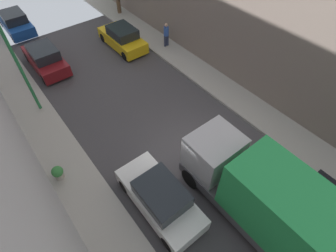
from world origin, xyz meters
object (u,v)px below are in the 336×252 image
Objects in this scene: lamp_post at (11,50)px; parked_car_left_3 at (16,23)px; potted_plant_0 at (58,172)px; parked_car_right_2 at (123,38)px; parked_car_left_2 at (45,59)px; parked_car_left_1 at (160,198)px; delivery_truck at (264,198)px; pedestrian at (166,34)px.

parked_car_left_3 is at bearing 79.17° from lamp_post.
parked_car_right_2 is at bearing 43.40° from potted_plant_0.
potted_plant_0 is at bearing -107.97° from parked_car_left_2.
lamp_post is (-1.90, -9.93, 3.23)m from parked_car_left_3.
potted_plant_0 is (-2.84, 3.90, -0.16)m from parked_car_left_1.
delivery_truck is at bearing -100.57° from parked_car_right_2.
parked_car_left_1 is 0.64× the size of delivery_truck.
parked_car_left_3 is at bearing 90.00° from parked_car_left_1.
potted_plant_0 is at bearing -136.60° from parked_car_right_2.
parked_car_left_3 is 1.00× the size of parked_car_right_2.
lamp_post is (0.94, 5.06, 3.39)m from potted_plant_0.
potted_plant_0 is (-2.84, -8.74, -0.16)m from parked_car_left_2.
lamp_post is at bearing 101.98° from parked_car_left_1.
lamp_post is at bearing -117.28° from parked_car_left_2.
parked_car_left_1 is 4.02m from delivery_truck.
lamp_post reaches higher than potted_plant_0.
parked_car_right_2 is (5.40, -0.95, 0.00)m from parked_car_left_2.
delivery_truck is 8.88× the size of potted_plant_0.
lamp_post is (-1.90, 8.96, 3.23)m from parked_car_left_1.
delivery_truck is at bearing -80.07° from parked_car_left_2.
lamp_post is (-7.30, -2.73, 3.23)m from parked_car_right_2.
lamp_post reaches higher than parked_car_left_2.
parked_car_right_2 is at bearing 79.43° from delivery_truck.
lamp_post is at bearing -159.49° from parked_car_right_2.
parked_car_right_2 is (5.40, 11.69, 0.00)m from parked_car_left_1.
parked_car_right_2 is 2.44× the size of pedestrian.
parked_car_left_3 is 21.86m from delivery_truck.
parked_car_left_2 is at bearing 169.99° from parked_car_right_2.
parked_car_left_1 reaches higher than potted_plant_0.
parked_car_left_1 is 5.65× the size of potted_plant_0.
parked_car_left_2 is at bearing 159.26° from pedestrian.
pedestrian reaches higher than parked_car_left_1.
parked_car_left_1 is 1.00× the size of parked_car_left_3.
pedestrian reaches higher than parked_car_left_3.
parked_car_left_2 and parked_car_left_3 have the same top height.
parked_car_left_1 and parked_car_left_2 have the same top height.
potted_plant_0 is at bearing -151.72° from pedestrian.
pedestrian reaches higher than parked_car_left_2.
pedestrian is at bearing -49.52° from parked_car_left_3.
parked_car_left_2 is 1.00× the size of parked_car_left_3.
delivery_truck is at bearing -112.57° from pedestrian.
parked_car_left_1 is 1.00× the size of parked_car_left_2.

